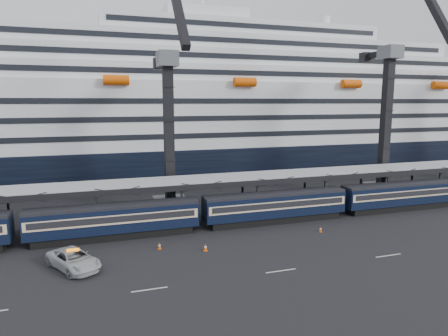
{
  "coord_description": "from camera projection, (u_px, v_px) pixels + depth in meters",
  "views": [
    {
      "loc": [
        -29.65,
        -35.33,
        15.38
      ],
      "look_at": [
        -14.97,
        10.0,
        7.44
      ],
      "focal_mm": 32.0,
      "sensor_mm": 36.0,
      "label": 1
    }
  ],
  "objects": [
    {
      "name": "ground",
      "position": [
        378.0,
        241.0,
        44.7
      ],
      "size": [
        260.0,
        260.0,
        0.0
      ],
      "primitive_type": "plane",
      "color": "black",
      "rests_on": "ground"
    },
    {
      "name": "train",
      "position": [
        299.0,
        203.0,
        52.31
      ],
      "size": [
        133.05,
        3.0,
        4.05
      ],
      "color": "black",
      "rests_on": "ground"
    },
    {
      "name": "canopy",
      "position": [
        315.0,
        173.0,
        56.97
      ],
      "size": [
        130.0,
        6.25,
        5.53
      ],
      "color": "gray",
      "rests_on": "ground"
    },
    {
      "name": "cruise_ship",
      "position": [
        234.0,
        116.0,
        85.5
      ],
      "size": [
        214.09,
        28.84,
        34.0
      ],
      "color": "black",
      "rests_on": "ground"
    },
    {
      "name": "crane_dark_near",
      "position": [
        169.0,
        127.0,
        54.11
      ],
      "size": [
        4.5,
        17.75,
        35.08
      ],
      "color": "#46484D",
      "rests_on": "ground"
    },
    {
      "name": "crane_dark_mid",
      "position": [
        388.0,
        115.0,
        63.56
      ],
      "size": [
        4.5,
        18.24,
        39.64
      ],
      "color": "#46484D",
      "rests_on": "ground"
    },
    {
      "name": "pickup_truck",
      "position": [
        74.0,
        260.0,
        37.06
      ],
      "size": [
        5.65,
        6.91,
        1.75
      ],
      "primitive_type": "imported",
      "rotation": [
        0.0,
        0.0,
        0.52
      ],
      "color": "#ADB1B4",
      "rests_on": "ground"
    },
    {
      "name": "traffic_cone_b",
      "position": [
        205.0,
        247.0,
        41.57
      ],
      "size": [
        0.41,
        0.41,
        0.82
      ],
      "color": "#E65307",
      "rests_on": "ground"
    },
    {
      "name": "traffic_cone_c",
      "position": [
        159.0,
        246.0,
        42.08
      ],
      "size": [
        0.37,
        0.37,
        0.74
      ],
      "color": "#E65307",
      "rests_on": "ground"
    },
    {
      "name": "traffic_cone_d",
      "position": [
        321.0,
        229.0,
        47.61
      ],
      "size": [
        0.34,
        0.34,
        0.67
      ],
      "color": "#E65307",
      "rests_on": "ground"
    }
  ]
}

